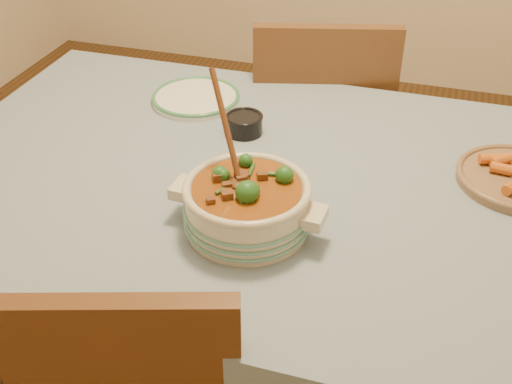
{
  "coord_description": "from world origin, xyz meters",
  "views": [
    {
      "loc": [
        0.33,
        -1.2,
        1.59
      ],
      "look_at": [
        0.02,
        -0.19,
        0.85
      ],
      "focal_mm": 45.0,
      "sensor_mm": 36.0,
      "label": 1
    }
  ],
  "objects_px": {
    "stew_casserole": "(247,202)",
    "dining_table": "(271,209)",
    "chair_far": "(319,130)",
    "white_plate": "(196,98)",
    "condiment_bowl": "(244,123)"
  },
  "relations": [
    {
      "from": "stew_casserole",
      "to": "dining_table",
      "type": "bearing_deg",
      "value": 90.42
    },
    {
      "from": "chair_far",
      "to": "dining_table",
      "type": "bearing_deg",
      "value": 76.6
    },
    {
      "from": "dining_table",
      "to": "chair_far",
      "type": "xyz_separation_m",
      "value": [
        -0.01,
        0.65,
        -0.14
      ]
    },
    {
      "from": "condiment_bowl",
      "to": "chair_far",
      "type": "bearing_deg",
      "value": 76.85
    },
    {
      "from": "white_plate",
      "to": "chair_far",
      "type": "relative_size",
      "value": 0.34
    },
    {
      "from": "stew_casserole",
      "to": "white_plate",
      "type": "distance_m",
      "value": 0.6
    },
    {
      "from": "stew_casserole",
      "to": "condiment_bowl",
      "type": "relative_size",
      "value": 2.91
    },
    {
      "from": "dining_table",
      "to": "condiment_bowl",
      "type": "distance_m",
      "value": 0.25
    },
    {
      "from": "stew_casserole",
      "to": "white_plate",
      "type": "height_order",
      "value": "stew_casserole"
    },
    {
      "from": "white_plate",
      "to": "chair_far",
      "type": "height_order",
      "value": "chair_far"
    },
    {
      "from": "stew_casserole",
      "to": "chair_far",
      "type": "relative_size",
      "value": 0.36
    },
    {
      "from": "chair_far",
      "to": "stew_casserole",
      "type": "bearing_deg",
      "value": 76.4
    },
    {
      "from": "white_plate",
      "to": "condiment_bowl",
      "type": "relative_size",
      "value": 2.76
    },
    {
      "from": "dining_table",
      "to": "condiment_bowl",
      "type": "relative_size",
      "value": 14.72
    },
    {
      "from": "stew_casserole",
      "to": "chair_far",
      "type": "xyz_separation_m",
      "value": [
        -0.02,
        0.85,
        -0.3
      ]
    }
  ]
}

